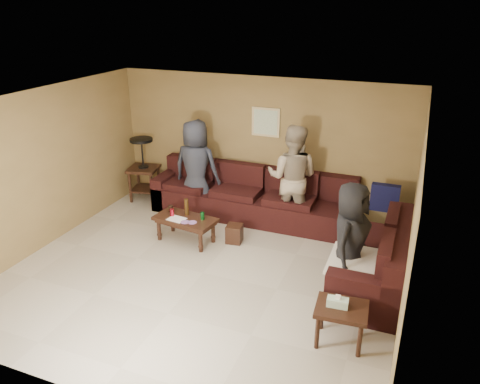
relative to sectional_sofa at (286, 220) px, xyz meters
The scene contains 10 objects.
room 2.18m from the sectional_sofa, 118.22° to the right, with size 5.60×5.50×2.50m.
sectional_sofa is the anchor object (origin of this frame).
coffee_table 1.67m from the sectional_sofa, 154.49° to the right, with size 1.07×0.64×0.70m.
end_table_left 3.16m from the sectional_sofa, 169.62° to the left, with size 0.65×0.65×1.25m.
side_table_right 2.63m from the sectional_sofa, 60.03° to the right, with size 0.62×0.52×0.63m.
waste_bin 0.89m from the sectional_sofa, 148.35° to the right, with size 0.25×0.25×0.30m, color black.
wall_art 1.82m from the sectional_sofa, 126.63° to the left, with size 0.52×0.04×0.52m.
person_left 1.96m from the sectional_sofa, 168.33° to the left, with size 0.87×0.56×1.77m, color #272B36.
person_middle 0.74m from the sectional_sofa, 96.15° to the left, with size 0.89×0.70×1.84m, color gray.
person_right 1.80m from the sectional_sofa, 45.91° to the right, with size 0.79×0.51×1.61m, color black.
Camera 1 is at (2.67, -5.28, 3.72)m, focal length 35.00 mm.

